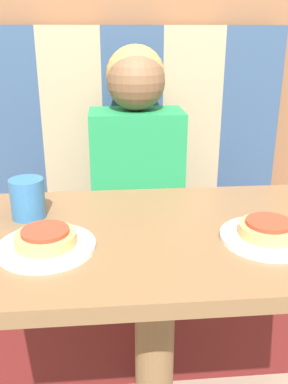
# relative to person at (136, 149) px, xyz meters

# --- Properties ---
(wall_back) EXTENTS (7.00, 0.05, 2.60)m
(wall_back) POSITION_rel_person_xyz_m (0.00, 0.32, 0.49)
(wall_back) COLOR brown
(wall_back) RESTS_ON ground_plane
(booth_seat) EXTENTS (1.18, 0.54, 0.43)m
(booth_seat) POSITION_rel_person_xyz_m (0.00, -0.00, -0.59)
(booth_seat) COLOR #5B1919
(booth_seat) RESTS_ON ground_plane
(booth_backrest) EXTENTS (1.18, 0.09, 0.79)m
(booth_backrest) POSITION_rel_person_xyz_m (-0.00, 0.22, 0.02)
(booth_backrest) COLOR navy
(booth_backrest) RESTS_ON booth_seat
(dining_table) EXTENTS (0.86, 0.55, 0.78)m
(dining_table) POSITION_rel_person_xyz_m (0.00, -0.61, -0.17)
(dining_table) COLOR brown
(dining_table) RESTS_ON ground_plane
(person) EXTENTS (0.33, 0.23, 0.73)m
(person) POSITION_rel_person_xyz_m (0.00, 0.00, 0.00)
(person) COLOR #1E8447
(person) RESTS_ON booth_seat
(plate_left) EXTENTS (0.21, 0.21, 0.01)m
(plate_left) POSITION_rel_person_xyz_m (-0.24, -0.67, -0.03)
(plate_left) COLOR white
(plate_left) RESTS_ON dining_table
(plate_right) EXTENTS (0.21, 0.21, 0.01)m
(plate_right) POSITION_rel_person_xyz_m (0.24, -0.67, -0.03)
(plate_right) COLOR white
(plate_right) RESTS_ON dining_table
(pizza_left) EXTENTS (0.13, 0.13, 0.03)m
(pizza_left) POSITION_rel_person_xyz_m (-0.24, -0.67, -0.01)
(pizza_left) COLOR tan
(pizza_left) RESTS_ON plate_left
(pizza_right) EXTENTS (0.13, 0.13, 0.03)m
(pizza_right) POSITION_rel_person_xyz_m (0.24, -0.67, -0.01)
(pizza_right) COLOR tan
(pizza_right) RESTS_ON plate_right
(drinking_cup) EXTENTS (0.08, 0.08, 0.10)m
(drinking_cup) POSITION_rel_person_xyz_m (-0.30, -0.50, 0.02)
(drinking_cup) COLOR #2D669E
(drinking_cup) RESTS_ON dining_table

